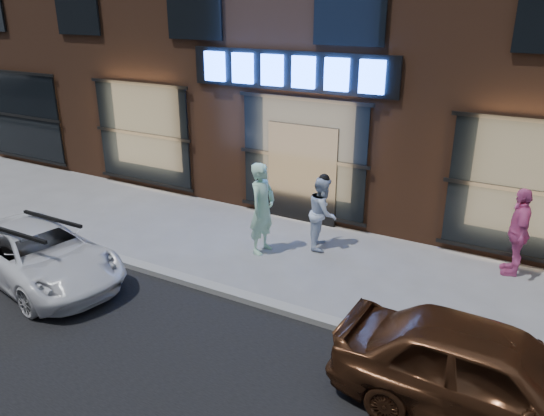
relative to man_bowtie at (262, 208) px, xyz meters
The scene contains 7 objects.
ground 2.18m from the man_bowtie, 90.86° to the right, with size 90.00×90.00×0.00m, color slate.
curb 2.15m from the man_bowtie, 90.86° to the right, with size 60.00×0.25×0.12m, color gray.
man_bowtie is the anchor object (origin of this frame).
man_cap 1.35m from the man_bowtie, 39.00° to the left, with size 0.79×0.61×1.62m, color silver.
passerby 5.11m from the man_bowtie, 17.83° to the left, with size 1.05×0.44×1.79m, color #D05596.
white_suv 4.48m from the man_bowtie, 134.60° to the right, with size 1.80×3.90×1.08m, color white.
gold_sedan 5.81m from the man_bowtie, 30.55° to the right, with size 1.60×3.99×1.36m, color brown.
Camera 1 is at (5.26, -7.09, 5.10)m, focal length 35.00 mm.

